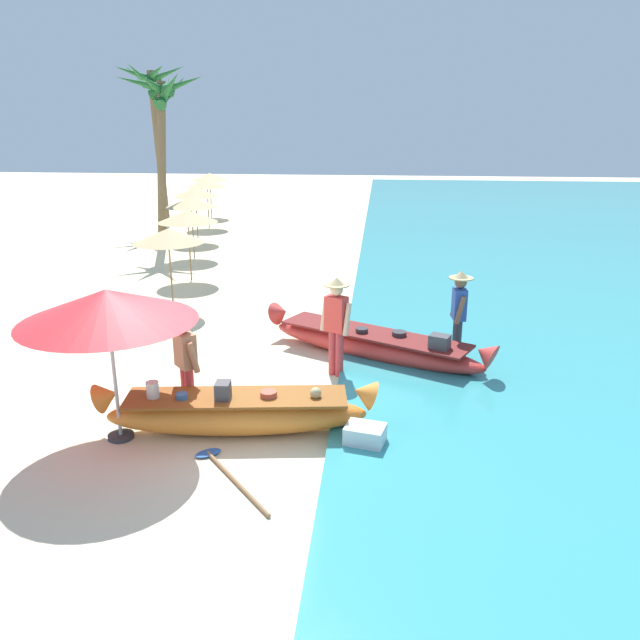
{
  "coord_description": "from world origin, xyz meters",
  "views": [
    {
      "loc": [
        2.1,
        -8.47,
        4.36
      ],
      "look_at": [
        1.09,
        2.16,
        0.9
      ],
      "focal_mm": 35.81,
      "sensor_mm": 36.0,
      "label": 1
    }
  ],
  "objects_px": {
    "boat_red_midground": "(374,344)",
    "palm_tree_leaning_seaward": "(162,105)",
    "boat_orange_foreground": "(237,412)",
    "patio_umbrella_large": "(107,306)",
    "person_vendor_assistant": "(459,309)",
    "palm_tree_tall_inland": "(153,93)",
    "cooler_box": "(365,437)",
    "person_tourist_customer": "(186,362)",
    "paddle": "(226,471)",
    "person_vendor_hatted": "(336,320)"
  },
  "relations": [
    {
      "from": "boat_red_midground",
      "to": "palm_tree_leaning_seaward",
      "type": "relative_size",
      "value": 0.76
    },
    {
      "from": "boat_orange_foreground",
      "to": "patio_umbrella_large",
      "type": "xyz_separation_m",
      "value": [
        -1.6,
        -0.32,
        1.63
      ]
    },
    {
      "from": "person_vendor_assistant",
      "to": "palm_tree_tall_inland",
      "type": "distance_m",
      "value": 17.7
    },
    {
      "from": "palm_tree_leaning_seaward",
      "to": "cooler_box",
      "type": "xyz_separation_m",
      "value": [
        6.98,
        -13.22,
        -4.46
      ]
    },
    {
      "from": "boat_red_midground",
      "to": "person_tourist_customer",
      "type": "relative_size",
      "value": 2.78
    },
    {
      "from": "patio_umbrella_large",
      "to": "paddle",
      "type": "bearing_deg",
      "value": -24.61
    },
    {
      "from": "boat_red_midground",
      "to": "person_vendor_hatted",
      "type": "relative_size",
      "value": 2.47
    },
    {
      "from": "person_tourist_customer",
      "to": "person_vendor_assistant",
      "type": "distance_m",
      "value": 5.08
    },
    {
      "from": "patio_umbrella_large",
      "to": "person_vendor_assistant",
      "type": "bearing_deg",
      "value": 35.16
    },
    {
      "from": "person_vendor_hatted",
      "to": "palm_tree_tall_inland",
      "type": "xyz_separation_m",
      "value": [
        -8.11,
        14.77,
        4.09
      ]
    },
    {
      "from": "palm_tree_tall_inland",
      "to": "cooler_box",
      "type": "bearing_deg",
      "value": -63.37
    },
    {
      "from": "person_tourist_customer",
      "to": "patio_umbrella_large",
      "type": "height_order",
      "value": "patio_umbrella_large"
    },
    {
      "from": "person_tourist_customer",
      "to": "palm_tree_tall_inland",
      "type": "relative_size",
      "value": 0.25
    },
    {
      "from": "person_vendor_assistant",
      "to": "patio_umbrella_large",
      "type": "bearing_deg",
      "value": -144.84
    },
    {
      "from": "boat_orange_foreground",
      "to": "person_tourist_customer",
      "type": "height_order",
      "value": "person_tourist_customer"
    },
    {
      "from": "boat_orange_foreground",
      "to": "person_vendor_assistant",
      "type": "xyz_separation_m",
      "value": [
        3.42,
        3.21,
        0.66
      ]
    },
    {
      "from": "boat_orange_foreground",
      "to": "person_vendor_hatted",
      "type": "xyz_separation_m",
      "value": [
        1.25,
        2.24,
        0.7
      ]
    },
    {
      "from": "boat_orange_foreground",
      "to": "patio_umbrella_large",
      "type": "distance_m",
      "value": 2.3
    },
    {
      "from": "person_vendor_hatted",
      "to": "cooler_box",
      "type": "height_order",
      "value": "person_vendor_hatted"
    },
    {
      "from": "boat_orange_foreground",
      "to": "person_tourist_customer",
      "type": "xyz_separation_m",
      "value": [
        -0.83,
        0.43,
        0.57
      ]
    },
    {
      "from": "person_vendor_hatted",
      "to": "paddle",
      "type": "height_order",
      "value": "person_vendor_hatted"
    },
    {
      "from": "boat_red_midground",
      "to": "person_vendor_assistant",
      "type": "bearing_deg",
      "value": 3.84
    },
    {
      "from": "boat_red_midground",
      "to": "cooler_box",
      "type": "bearing_deg",
      "value": -91.14
    },
    {
      "from": "paddle",
      "to": "person_tourist_customer",
      "type": "bearing_deg",
      "value": 121.17
    },
    {
      "from": "person_vendor_hatted",
      "to": "patio_umbrella_large",
      "type": "bearing_deg",
      "value": -138.01
    },
    {
      "from": "person_tourist_customer",
      "to": "patio_umbrella_large",
      "type": "relative_size",
      "value": 0.66
    },
    {
      "from": "boat_orange_foreground",
      "to": "palm_tree_leaning_seaward",
      "type": "height_order",
      "value": "palm_tree_leaning_seaward"
    },
    {
      "from": "person_vendor_hatted",
      "to": "person_vendor_assistant",
      "type": "height_order",
      "value": "person_vendor_hatted"
    },
    {
      "from": "person_tourist_customer",
      "to": "paddle",
      "type": "height_order",
      "value": "person_tourist_customer"
    },
    {
      "from": "person_vendor_assistant",
      "to": "person_tourist_customer",
      "type": "bearing_deg",
      "value": -146.74
    },
    {
      "from": "paddle",
      "to": "patio_umbrella_large",
      "type": "bearing_deg",
      "value": 155.39
    },
    {
      "from": "person_vendor_assistant",
      "to": "palm_tree_leaning_seaward",
      "type": "bearing_deg",
      "value": 131.43
    },
    {
      "from": "person_vendor_assistant",
      "to": "cooler_box",
      "type": "xyz_separation_m",
      "value": [
        -1.59,
        -3.51,
        -0.8
      ]
    },
    {
      "from": "boat_red_midground",
      "to": "person_vendor_hatted",
      "type": "distance_m",
      "value": 1.31
    },
    {
      "from": "person_vendor_hatted",
      "to": "palm_tree_leaning_seaward",
      "type": "distance_m",
      "value": 12.96
    },
    {
      "from": "boat_orange_foreground",
      "to": "palm_tree_leaning_seaward",
      "type": "relative_size",
      "value": 0.71
    },
    {
      "from": "person_tourist_customer",
      "to": "palm_tree_tall_inland",
      "type": "xyz_separation_m",
      "value": [
        -6.02,
        16.59,
        4.22
      ]
    },
    {
      "from": "palm_tree_leaning_seaward",
      "to": "person_vendor_hatted",
      "type": "bearing_deg",
      "value": -59.06
    },
    {
      "from": "paddle",
      "to": "boat_red_midground",
      "type": "bearing_deg",
      "value": 66.77
    },
    {
      "from": "person_tourist_customer",
      "to": "palm_tree_tall_inland",
      "type": "bearing_deg",
      "value": 109.96
    },
    {
      "from": "boat_red_midground",
      "to": "cooler_box",
      "type": "height_order",
      "value": "boat_red_midground"
    },
    {
      "from": "person_vendor_assistant",
      "to": "palm_tree_tall_inland",
      "type": "xyz_separation_m",
      "value": [
        -10.27,
        13.81,
        4.13
      ]
    },
    {
      "from": "paddle",
      "to": "boat_orange_foreground",
      "type": "bearing_deg",
      "value": 94.88
    },
    {
      "from": "palm_tree_leaning_seaward",
      "to": "paddle",
      "type": "xyz_separation_m",
      "value": [
        5.24,
        -14.02,
        -4.61
      ]
    },
    {
      "from": "boat_orange_foreground",
      "to": "patio_umbrella_large",
      "type": "bearing_deg",
      "value": -168.57
    },
    {
      "from": "palm_tree_tall_inland",
      "to": "paddle",
      "type": "bearing_deg",
      "value": -69.02
    },
    {
      "from": "palm_tree_tall_inland",
      "to": "cooler_box",
      "type": "distance_m",
      "value": 19.99
    },
    {
      "from": "patio_umbrella_large",
      "to": "person_tourist_customer",
      "type": "bearing_deg",
      "value": 44.15
    },
    {
      "from": "person_vendor_hatted",
      "to": "palm_tree_tall_inland",
      "type": "relative_size",
      "value": 0.28
    },
    {
      "from": "person_vendor_hatted",
      "to": "palm_tree_leaning_seaward",
      "type": "height_order",
      "value": "palm_tree_leaning_seaward"
    }
  ]
}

